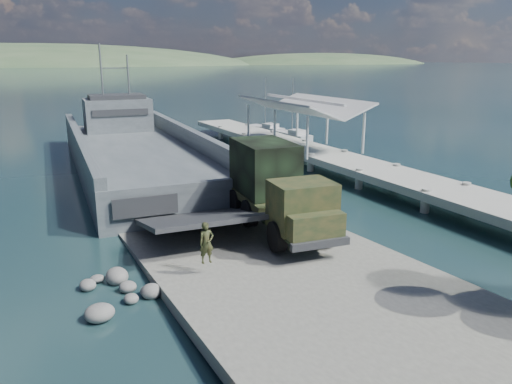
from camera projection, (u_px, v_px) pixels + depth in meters
The scene contains 10 objects.
ground at pixel (286, 277), 20.02m from camera, with size 1400.00×1400.00×0.00m, color #183B3A.
boat_ramp at pixel (299, 281), 19.09m from camera, with size 10.00×18.00×0.50m, color slate.
shoreline_rocks at pixel (128, 305), 17.77m from camera, with size 3.20×5.60×0.90m, color #61615E, non-canonical shape.
distant_headlands at pixel (61, 66), 524.88m from camera, with size 1000.00×240.00×48.00m, color #355133, non-canonical shape.
pier at pixel (309, 144), 41.42m from camera, with size 6.40×44.00×6.10m.
landing_craft at pixel (138, 158), 39.14m from camera, with size 11.15×36.16×10.60m.
military_truck at pixel (276, 187), 24.00m from camera, with size 3.58×8.82×3.98m.
soldier at pixel (207, 252), 19.12m from camera, with size 0.59×0.39×1.62m, color #1C2F1A.
sailboat_near at pixel (293, 136), 53.60m from camera, with size 1.97×5.55×6.65m.
sailboat_far at pixel (266, 129), 58.67m from camera, with size 2.60×5.52×6.47m.
Camera 1 is at (-9.34, -15.93, 8.54)m, focal length 35.00 mm.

